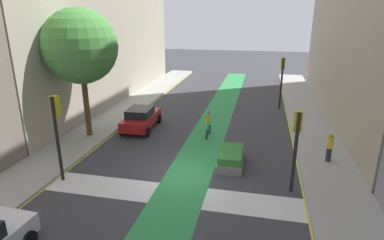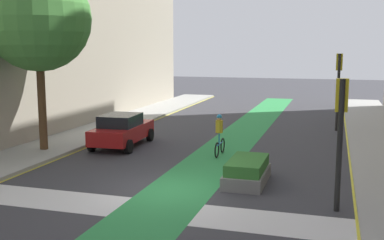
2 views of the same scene
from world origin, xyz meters
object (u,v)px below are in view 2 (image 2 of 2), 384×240
Objects in this scene: traffic_signal_far_right at (339,77)px; car_red_left_far at (122,130)px; cyclist_in_lane at (219,134)px; median_planter at (247,172)px; street_tree_near at (38,19)px; traffic_signal_near_right at (341,118)px.

car_red_left_far is (-9.93, -7.64, -2.27)m from traffic_signal_far_right.
cyclist_in_lane reaches higher than car_red_left_far.
median_planter is at bearing -32.78° from car_red_left_far.
median_planter is at bearing -12.62° from street_tree_near.
cyclist_in_lane is (4.98, -0.60, 0.17)m from car_red_left_far.
car_red_left_far is 2.31× the size of cyclist_in_lane.
median_planter is at bearing -104.07° from traffic_signal_far_right.
traffic_signal_far_right is 9.85m from cyclist_in_lane.
traffic_signal_near_right is at bearing -32.96° from car_red_left_far.
car_red_left_far is at bearing 38.74° from street_tree_near.
traffic_signal_far_right is (-0.00, 14.08, 0.36)m from traffic_signal_near_right.
median_planter is (1.93, -3.84, -0.57)m from cyclist_in_lane.
cyclist_in_lane is (-4.96, -8.24, -2.10)m from traffic_signal_far_right.
street_tree_near is 11.42m from median_planter.
street_tree_near is (-12.76, -9.91, 2.89)m from traffic_signal_far_right.
median_planter is (9.73, -2.18, -5.56)m from street_tree_near.
traffic_signal_far_right is at bearing 58.98° from cyclist_in_lane.
traffic_signal_far_right is at bearing 37.84° from street_tree_near.
traffic_signal_far_right is 1.66× the size of median_planter.
traffic_signal_far_right reaches higher than median_planter.
traffic_signal_near_right is 2.08× the size of cyclist_in_lane.
traffic_signal_near_right is at bearing -33.37° from median_planter.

